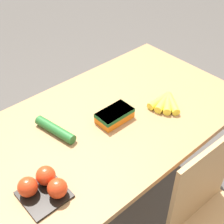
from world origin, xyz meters
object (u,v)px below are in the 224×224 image
at_px(cucumber_near, 55,130).
at_px(banana_bunch, 166,102).
at_px(tomato_pack, 44,185).
at_px(carrot_bag, 115,115).

bearing_deg(cucumber_near, banana_bunch, 159.00).
height_order(tomato_pack, carrot_bag, tomato_pack).
bearing_deg(cucumber_near, tomato_pack, 48.84).
relative_size(tomato_pack, cucumber_near, 0.73).
xyz_separation_m(banana_bunch, cucumber_near, (0.54, -0.21, 0.00)).
relative_size(banana_bunch, tomato_pack, 0.97).
distance_m(banana_bunch, carrot_bag, 0.29).
height_order(carrot_bag, cucumber_near, carrot_bag).
bearing_deg(carrot_bag, cucumber_near, -23.24).
bearing_deg(banana_bunch, cucumber_near, -21.00).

